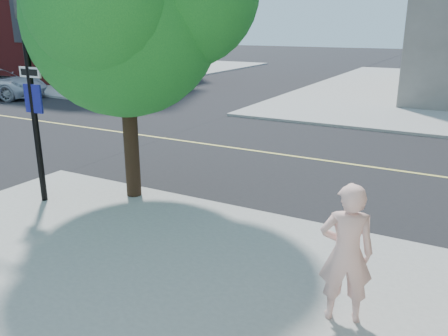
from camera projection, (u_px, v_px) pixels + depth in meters
The scene contains 4 objects.
ground at pixel (90, 181), 11.52m from camera, with size 140.00×140.00×0.00m, color black.
road_ew at pixel (188, 142), 15.29m from camera, with size 140.00×9.00×0.01m, color black.
sidewalk_nw at pixel (72, 68), 40.05m from camera, with size 26.00×25.00×0.12m, color #969693.
man_on_phone at pixel (346, 253), 5.69m from camera, with size 0.67×0.44×1.83m, color beige.
Camera 1 is at (8.16, -7.96, 3.73)m, focal length 37.16 mm.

